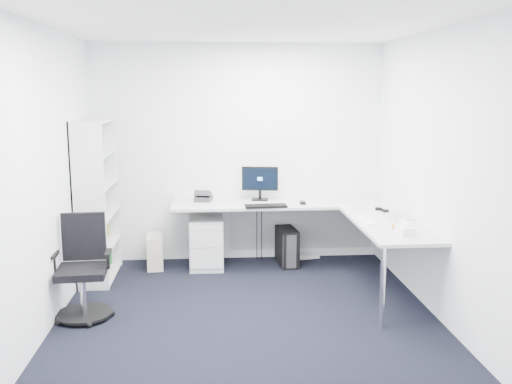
{
  "coord_description": "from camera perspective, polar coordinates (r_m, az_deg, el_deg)",
  "views": [
    {
      "loc": [
        -0.31,
        -4.98,
        2.16
      ],
      "look_at": [
        0.15,
        1.05,
        1.05
      ],
      "focal_mm": 40.0,
      "sensor_mm": 36.0,
      "label": 1
    }
  ],
  "objects": [
    {
      "name": "laptop",
      "position": [
        6.26,
        14.25,
        -1.37
      ],
      "size": [
        0.39,
        0.38,
        0.25
      ],
      "primitive_type": null,
      "rotation": [
        0.0,
        0.0,
        0.11
      ],
      "color": "silver",
      "rests_on": "l_desk"
    },
    {
      "name": "ceiling",
      "position": [
        5.02,
        -0.82,
        16.58
      ],
      "size": [
        4.2,
        4.2,
        0.0
      ],
      "primitive_type": "plane",
      "color": "white"
    },
    {
      "name": "mouse",
      "position": [
        6.81,
        4.68,
        -1.07
      ],
      "size": [
        0.06,
        0.1,
        0.03
      ],
      "primitive_type": "cube",
      "rotation": [
        0.0,
        0.0,
        0.0
      ],
      "color": "black",
      "rests_on": "l_desk"
    },
    {
      "name": "tissue_box",
      "position": [
        5.58,
        14.6,
        -3.7
      ],
      "size": [
        0.13,
        0.23,
        0.08
      ],
      "primitive_type": "cube",
      "rotation": [
        0.0,
        0.0,
        0.08
      ],
      "color": "white",
      "rests_on": "l_desk"
    },
    {
      "name": "wall_right",
      "position": [
        5.47,
        18.39,
        1.36
      ],
      "size": [
        0.02,
        4.2,
        2.7
      ],
      "primitive_type": "cube",
      "color": "white",
      "rests_on": "ground"
    },
    {
      "name": "monitor",
      "position": [
        6.99,
        0.39,
        0.91
      ],
      "size": [
        0.46,
        0.21,
        0.43
      ],
      "primitive_type": null,
      "rotation": [
        0.0,
        0.0,
        -0.16
      ],
      "color": "black",
      "rests_on": "l_desk"
    },
    {
      "name": "bookshelf",
      "position": [
        6.68,
        -15.63,
        -0.79
      ],
      "size": [
        0.35,
        0.91,
        1.82
      ],
      "primitive_type": null,
      "color": "silver",
      "rests_on": "ground"
    },
    {
      "name": "black_keyboard",
      "position": [
        6.62,
        1.0,
        -1.4
      ],
      "size": [
        0.49,
        0.2,
        0.02
      ],
      "primitive_type": "cube",
      "rotation": [
        0.0,
        0.0,
        0.05
      ],
      "color": "black",
      "rests_on": "l_desk"
    },
    {
      "name": "ground",
      "position": [
        5.44,
        -0.75,
        -13.0
      ],
      "size": [
        4.2,
        4.2,
        0.0
      ],
      "primitive_type": "plane",
      "color": "black"
    },
    {
      "name": "headphones",
      "position": [
        6.56,
        12.48,
        -1.66
      ],
      "size": [
        0.18,
        0.21,
        0.05
      ],
      "primitive_type": null,
      "rotation": [
        0.0,
        0.0,
        0.42
      ],
      "color": "black",
      "rests_on": "l_desk"
    },
    {
      "name": "black_pc_tower",
      "position": [
        7.08,
        3.12,
        -5.46
      ],
      "size": [
        0.26,
        0.49,
        0.46
      ],
      "primitive_type": "cube",
      "rotation": [
        0.0,
        0.0,
        0.12
      ],
      "color": "black",
      "rests_on": "ground"
    },
    {
      "name": "task_chair",
      "position": [
        5.63,
        -17.03,
        -7.33
      ],
      "size": [
        0.58,
        0.58,
        0.98
      ],
      "primitive_type": null,
      "rotation": [
        0.0,
        0.0,
        0.06
      ],
      "color": "black",
      "rests_on": "ground"
    },
    {
      "name": "l_desk",
      "position": [
        6.68,
        3.21,
        -4.93
      ],
      "size": [
        2.72,
        1.52,
        0.79
      ],
      "primitive_type": null,
      "color": "#B3B5B5",
      "rests_on": "ground"
    },
    {
      "name": "desk_phone",
      "position": [
        6.99,
        -5.27,
        -0.36
      ],
      "size": [
        0.23,
        0.23,
        0.13
      ],
      "primitive_type": null,
      "rotation": [
        0.0,
        0.0,
        -0.25
      ],
      "color": "#2E2F31",
      "rests_on": "l_desk"
    },
    {
      "name": "wall_back",
      "position": [
        7.13,
        -1.85,
        3.87
      ],
      "size": [
        3.6,
        0.02,
        2.7
      ],
      "primitive_type": "cube",
      "color": "white",
      "rests_on": "ground"
    },
    {
      "name": "beige_pc_tower",
      "position": [
        7.08,
        -10.06,
        -5.86
      ],
      "size": [
        0.22,
        0.43,
        0.4
      ],
      "primitive_type": "cube",
      "rotation": [
        0.0,
        0.0,
        0.09
      ],
      "color": "beige",
      "rests_on": "ground"
    },
    {
      "name": "power_strip",
      "position": [
        7.37,
        4.89,
        -6.52
      ],
      "size": [
        0.4,
        0.15,
        0.04
      ],
      "primitive_type": "cube",
      "rotation": [
        0.0,
        0.0,
        0.22
      ],
      "color": "white",
      "rests_on": "ground"
    },
    {
      "name": "white_keyboard",
      "position": [
        6.03,
        11.01,
        -2.8
      ],
      "size": [
        0.15,
        0.44,
        0.01
      ],
      "primitive_type": "cube",
      "rotation": [
        0.0,
        0.0,
        0.07
      ],
      "color": "white",
      "rests_on": "l_desk"
    },
    {
      "name": "wall_front",
      "position": [
        3.01,
        1.75,
        -5.17
      ],
      "size": [
        3.6,
        0.02,
        2.7
      ],
      "primitive_type": "cube",
      "color": "white",
      "rests_on": "ground"
    },
    {
      "name": "orange_fruit",
      "position": [
        5.69,
        13.81,
        -3.39
      ],
      "size": [
        0.08,
        0.08,
        0.08
      ],
      "primitive_type": "sphere",
      "color": "orange",
      "rests_on": "l_desk"
    },
    {
      "name": "drawer_pedestal",
      "position": [
        6.96,
        -4.96,
        -5.08
      ],
      "size": [
        0.4,
        0.5,
        0.62
      ],
      "primitive_type": "cube",
      "color": "#B3B5B5",
      "rests_on": "ground"
    },
    {
      "name": "wall_left",
      "position": [
        5.26,
        -20.75,
        0.87
      ],
      "size": [
        0.02,
        4.2,
        2.7
      ],
      "primitive_type": "cube",
      "color": "white",
      "rests_on": "ground"
    }
  ]
}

